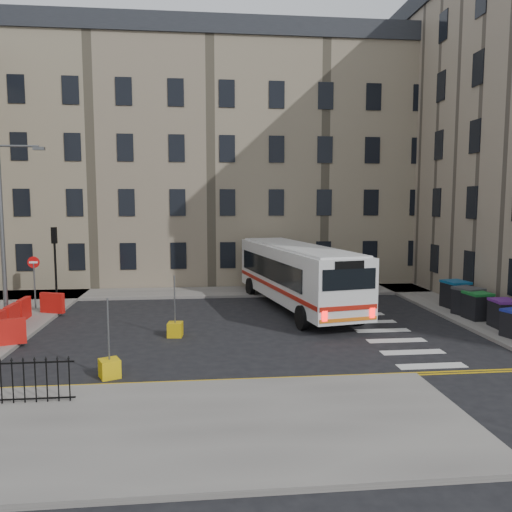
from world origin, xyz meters
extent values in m
plane|color=black|center=(0.00, 0.00, 0.00)|extent=(120.00, 120.00, 0.00)
cube|color=slate|center=(-6.00, 8.60, 0.07)|extent=(36.00, 3.20, 0.15)
cube|color=slate|center=(9.00, 4.00, 0.07)|extent=(2.40, 26.00, 0.15)
cube|color=slate|center=(-7.00, -10.00, 0.07)|extent=(20.00, 6.00, 0.15)
cube|color=gray|center=(-7.00, 15.50, 8.00)|extent=(38.00, 10.50, 16.00)
cube|color=black|center=(-7.00, 15.50, 16.60)|extent=(38.30, 10.80, 1.20)
cylinder|color=black|center=(-12.00, 6.50, 1.75)|extent=(0.12, 0.12, 3.20)
cube|color=black|center=(-12.00, 6.50, 3.80)|extent=(0.28, 0.22, 0.90)
cylinder|color=#595B5E|center=(-13.00, 2.00, 4.15)|extent=(0.20, 0.20, 8.00)
cylinder|color=#595B5E|center=(-12.50, 4.50, 1.35)|extent=(0.08, 0.08, 2.40)
cube|color=red|center=(-12.50, 4.50, 2.85)|extent=(0.60, 0.04, 0.60)
cube|color=red|center=(-12.20, 0.50, 0.65)|extent=(0.25, 1.25, 1.00)
cube|color=red|center=(-12.20, 2.00, 0.65)|extent=(0.25, 1.25, 1.00)
cube|color=red|center=(-11.30, 3.30, 0.65)|extent=(1.26, 0.66, 1.00)
cube|color=red|center=(-11.30, -2.30, 0.65)|extent=(1.26, 0.66, 1.00)
cube|color=silver|center=(1.06, 3.76, 1.91)|extent=(4.91, 12.32, 2.73)
cube|color=black|center=(-0.39, 4.04, 2.13)|extent=(1.84, 9.46, 1.09)
cube|color=black|center=(2.31, 4.55, 2.13)|extent=(1.84, 9.46, 1.09)
cube|color=black|center=(-0.06, 9.68, 2.19)|extent=(2.37, 0.50, 1.20)
cube|color=black|center=(2.17, -2.16, 2.46)|extent=(2.37, 0.50, 0.87)
cube|color=#A5190E|center=(-0.30, 3.50, 1.26)|extent=(2.22, 11.61, 0.20)
cube|color=#A5190E|center=(2.42, 4.01, 1.26)|extent=(2.22, 11.61, 0.20)
cube|color=#FF0C0C|center=(1.10, -2.37, 0.98)|extent=(0.25, 0.09, 0.44)
cube|color=#FF0C0C|center=(3.25, -1.97, 0.98)|extent=(0.25, 0.09, 0.44)
cylinder|color=black|center=(-1.03, 7.48, 0.55)|extent=(0.50, 1.13, 1.09)
cylinder|color=black|center=(1.65, 7.99, 0.55)|extent=(0.50, 1.13, 1.09)
cylinder|color=black|center=(0.51, -0.68, 0.55)|extent=(0.50, 1.13, 1.09)
cylinder|color=black|center=(3.19, -0.18, 0.55)|extent=(0.50, 1.13, 1.09)
cube|color=black|center=(9.26, -1.75, 0.71)|extent=(0.97, 1.11, 1.12)
cube|color=#5A2079|center=(9.26, -1.75, 1.33)|extent=(1.02, 1.16, 0.12)
cube|color=black|center=(8.98, -0.12, 0.73)|extent=(1.05, 1.19, 1.16)
cube|color=#176929|center=(8.98, -0.12, 1.37)|extent=(1.10, 1.24, 0.12)
cube|color=black|center=(8.99, 0.75, 0.76)|extent=(1.34, 1.44, 1.22)
cube|color=#39393B|center=(8.99, 0.75, 1.44)|extent=(1.41, 1.50, 0.13)
cube|color=black|center=(9.24, 2.45, 0.78)|extent=(1.22, 1.35, 1.27)
cube|color=navy|center=(9.24, 2.45, 1.48)|extent=(1.28, 1.42, 0.13)
cube|color=#CCA30B|center=(-5.02, -1.24, 0.30)|extent=(0.66, 0.66, 0.60)
cube|color=gold|center=(-6.83, -6.00, 0.30)|extent=(0.79, 0.79, 0.60)
camera|label=1|loc=(-3.75, -21.95, 5.62)|focal=35.00mm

